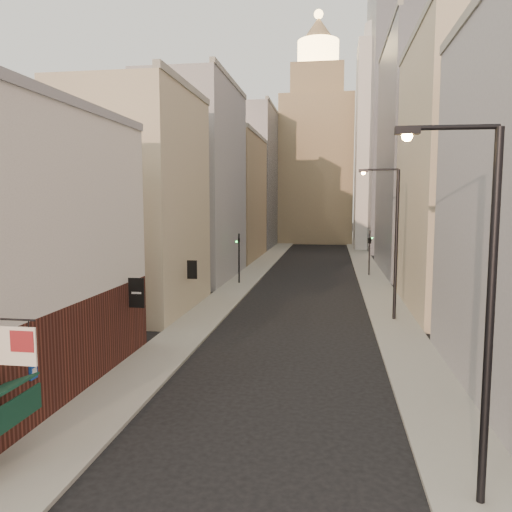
{
  "coord_description": "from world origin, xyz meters",
  "views": [
    {
      "loc": [
        2.3,
        -9.28,
        8.14
      ],
      "look_at": [
        -1.64,
        16.45,
        5.27
      ],
      "focal_mm": 35.0,
      "sensor_mm": 36.0,
      "label": 1
    }
  ],
  "objects_px": {
    "streetlamp_near": "(480,296)",
    "traffic_light_right": "(370,241)",
    "clock_tower": "(317,153)",
    "streetlamp_mid": "(392,235)",
    "traffic_light_left": "(239,247)",
    "white_tower": "(380,138)"
  },
  "relations": [
    {
      "from": "streetlamp_near",
      "to": "traffic_light_right",
      "type": "relative_size",
      "value": 2.01
    },
    {
      "from": "clock_tower",
      "to": "streetlamp_mid",
      "type": "bearing_deg",
      "value": -83.76
    },
    {
      "from": "traffic_light_right",
      "to": "clock_tower",
      "type": "bearing_deg",
      "value": -92.9
    },
    {
      "from": "clock_tower",
      "to": "traffic_light_left",
      "type": "relative_size",
      "value": 8.98
    },
    {
      "from": "streetlamp_near",
      "to": "streetlamp_mid",
      "type": "relative_size",
      "value": 0.97
    },
    {
      "from": "clock_tower",
      "to": "traffic_light_right",
      "type": "xyz_separation_m",
      "value": [
        7.32,
        -46.39,
        -13.82
      ]
    },
    {
      "from": "clock_tower",
      "to": "traffic_light_right",
      "type": "relative_size",
      "value": 8.98
    },
    {
      "from": "white_tower",
      "to": "streetlamp_near",
      "type": "xyz_separation_m",
      "value": [
        -3.92,
        -73.99,
        -12.87
      ]
    },
    {
      "from": "streetlamp_near",
      "to": "traffic_light_left",
      "type": "xyz_separation_m",
      "value": [
        -12.77,
        34.38,
        -2.05
      ]
    },
    {
      "from": "white_tower",
      "to": "traffic_light_right",
      "type": "bearing_deg",
      "value": -96.48
    },
    {
      "from": "traffic_light_left",
      "to": "clock_tower",
      "type": "bearing_deg",
      "value": -99.25
    },
    {
      "from": "streetlamp_near",
      "to": "clock_tower",
      "type": "bearing_deg",
      "value": 92.65
    },
    {
      "from": "white_tower",
      "to": "streetlamp_mid",
      "type": "distance_m",
      "value": 54.46
    },
    {
      "from": "clock_tower",
      "to": "traffic_light_left",
      "type": "height_order",
      "value": "clock_tower"
    },
    {
      "from": "streetlamp_mid",
      "to": "traffic_light_left",
      "type": "distance_m",
      "value": 18.67
    },
    {
      "from": "traffic_light_left",
      "to": "traffic_light_right",
      "type": "height_order",
      "value": "same"
    },
    {
      "from": "white_tower",
      "to": "streetlamp_near",
      "type": "bearing_deg",
      "value": -93.03
    },
    {
      "from": "streetlamp_mid",
      "to": "traffic_light_right",
      "type": "xyz_separation_m",
      "value": [
        0.01,
        20.44,
        -2.07
      ]
    },
    {
      "from": "streetlamp_near",
      "to": "traffic_light_right",
      "type": "bearing_deg",
      "value": 87.72
    },
    {
      "from": "traffic_light_left",
      "to": "white_tower",
      "type": "bearing_deg",
      "value": -116.04
    },
    {
      "from": "clock_tower",
      "to": "streetlamp_near",
      "type": "distance_m",
      "value": 89.08
    },
    {
      "from": "clock_tower",
      "to": "traffic_light_right",
      "type": "height_order",
      "value": "clock_tower"
    }
  ]
}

